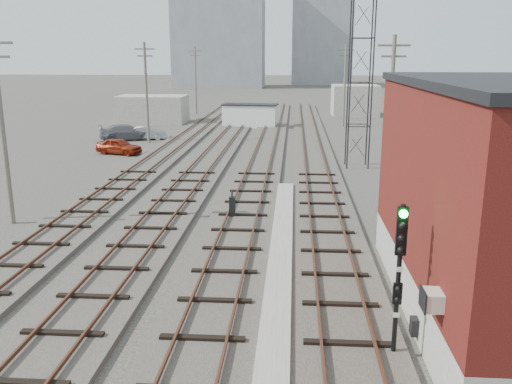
# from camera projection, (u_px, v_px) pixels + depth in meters

# --- Properties ---
(ground) EXTENTS (320.00, 320.00, 0.00)m
(ground) POSITION_uv_depth(u_px,v_px,m) (286.00, 124.00, 63.92)
(ground) COLOR #282621
(ground) RESTS_ON ground
(track_right) EXTENTS (3.20, 90.00, 0.39)m
(track_right) POSITION_uv_depth(u_px,v_px,m) (313.00, 155.00, 43.42)
(track_right) COLOR #332D28
(track_right) RESTS_ON ground
(track_mid_right) EXTENTS (3.20, 90.00, 0.39)m
(track_mid_right) POSITION_uv_depth(u_px,v_px,m) (263.00, 154.00, 43.69)
(track_mid_right) COLOR #332D28
(track_mid_right) RESTS_ON ground
(track_mid_left) EXTENTS (3.20, 90.00, 0.39)m
(track_mid_left) POSITION_uv_depth(u_px,v_px,m) (214.00, 154.00, 43.97)
(track_mid_left) COLOR #332D28
(track_mid_left) RESTS_ON ground
(track_left) EXTENTS (3.20, 90.00, 0.39)m
(track_left) POSITION_uv_depth(u_px,v_px,m) (166.00, 153.00, 44.24)
(track_left) COLOR #332D28
(track_left) RESTS_ON ground
(platform_curb) EXTENTS (0.90, 28.00, 0.26)m
(platform_curb) POSITION_uv_depth(u_px,v_px,m) (279.00, 278.00, 19.38)
(platform_curb) COLOR gray
(platform_curb) RESTS_ON ground
(lattice_tower) EXTENTS (1.60, 1.60, 15.00)m
(lattice_tower) POSITION_uv_depth(u_px,v_px,m) (361.00, 61.00, 37.53)
(lattice_tower) COLOR black
(lattice_tower) RESTS_ON ground
(utility_pole_left_a) EXTENTS (1.80, 0.24, 9.00)m
(utility_pole_left_a) POSITION_uv_depth(u_px,v_px,m) (2.00, 124.00, 24.92)
(utility_pole_left_a) COLOR #595147
(utility_pole_left_a) RESTS_ON ground
(utility_pole_left_b) EXTENTS (1.80, 0.24, 9.00)m
(utility_pole_left_b) POSITION_uv_depth(u_px,v_px,m) (146.00, 90.00, 49.10)
(utility_pole_left_b) COLOR #595147
(utility_pole_left_b) RESTS_ON ground
(utility_pole_left_c) EXTENTS (1.80, 0.24, 9.00)m
(utility_pole_left_c) POSITION_uv_depth(u_px,v_px,m) (196.00, 79.00, 73.27)
(utility_pole_left_c) COLOR #595147
(utility_pole_left_c) RESTS_ON ground
(utility_pole_right_a) EXTENTS (1.80, 0.24, 9.00)m
(utility_pole_right_a) POSITION_uv_depth(u_px,v_px,m) (390.00, 110.00, 31.36)
(utility_pole_right_a) COLOR #595147
(utility_pole_right_a) RESTS_ON ground
(utility_pole_right_b) EXTENTS (1.80, 0.24, 9.00)m
(utility_pole_right_b) POSITION_uv_depth(u_px,v_px,m) (345.00, 83.00, 60.37)
(utility_pole_right_b) COLOR #595147
(utility_pole_right_b) RESTS_ON ground
(apartment_left) EXTENTS (22.00, 14.00, 30.00)m
(apartment_left) POSITION_uv_depth(u_px,v_px,m) (219.00, 25.00, 133.99)
(apartment_left) COLOR gray
(apartment_left) RESTS_ON ground
(apartment_right) EXTENTS (16.00, 12.00, 26.00)m
(apartment_right) POSITION_uv_depth(u_px,v_px,m) (322.00, 36.00, 147.21)
(apartment_right) COLOR gray
(apartment_right) RESTS_ON ground
(shed_left) EXTENTS (8.00, 5.00, 3.20)m
(shed_left) POSITION_uv_depth(u_px,v_px,m) (152.00, 109.00, 64.63)
(shed_left) COLOR gray
(shed_left) RESTS_ON ground
(shed_right) EXTENTS (6.00, 6.00, 4.00)m
(shed_right) POSITION_uv_depth(u_px,v_px,m) (355.00, 100.00, 72.49)
(shed_right) COLOR gray
(shed_right) RESTS_ON ground
(signal_mast) EXTENTS (0.40, 0.42, 4.26)m
(signal_mast) POSITION_uv_depth(u_px,v_px,m) (399.00, 270.00, 13.87)
(signal_mast) COLOR gray
(signal_mast) RESTS_ON ground
(switch_stand) EXTENTS (0.35, 0.35, 1.36)m
(switch_stand) POSITION_uv_depth(u_px,v_px,m) (232.00, 207.00, 26.56)
(switch_stand) COLOR black
(switch_stand) RESTS_ON ground
(site_trailer) EXTENTS (6.36, 3.28, 2.58)m
(site_trailer) POSITION_uv_depth(u_px,v_px,m) (250.00, 115.00, 60.69)
(site_trailer) COLOR white
(site_trailer) RESTS_ON ground
(car_red) EXTENTS (4.10, 2.58, 1.30)m
(car_red) POSITION_uv_depth(u_px,v_px,m) (119.00, 146.00, 44.19)
(car_red) COLOR maroon
(car_red) RESTS_ON ground
(car_silver) EXTENTS (4.00, 1.98, 1.26)m
(car_silver) POSITION_uv_depth(u_px,v_px,m) (147.00, 133.00, 51.85)
(car_silver) COLOR #A0A4A8
(car_silver) RESTS_ON ground
(car_grey) EXTENTS (5.48, 3.82, 1.47)m
(car_grey) POSITION_uv_depth(u_px,v_px,m) (126.00, 132.00, 51.57)
(car_grey) COLOR slate
(car_grey) RESTS_ON ground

